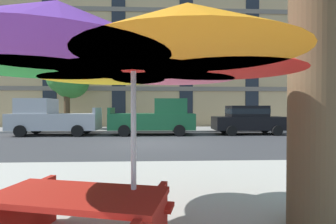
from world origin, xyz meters
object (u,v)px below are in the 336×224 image
Objects in this scene: pickup_green at (156,118)px; patio_umbrella at (133,52)px; picnic_table at (78,220)px; sedan_black at (248,119)px; pickup_silver at (52,118)px; street_tree_left at (67,79)px.

pickup_green is 1.39× the size of patio_umbrella.
sedan_black is at bearing 63.07° from picnic_table.
picnic_table is (5.47, -12.81, -0.54)m from pickup_silver.
patio_umbrella reaches higher than picnic_table.
sedan_black is at bearing -0.00° from pickup_silver.
sedan_black is at bearing 64.95° from patio_umbrella.
street_tree_left is 17.07m from picnic_table.
street_tree_left is 2.37× the size of picnic_table.
sedan_black is at bearing -0.00° from pickup_green.
street_tree_left is (-6.38, 3.00, 2.66)m from pickup_green.
patio_umbrella is (-5.93, -12.70, 1.32)m from sedan_black.
picnic_table is (-6.50, -12.81, -0.46)m from sedan_black.
street_tree_left is at bearing 166.07° from sedan_black.
patio_umbrella is at bearing -64.59° from pickup_silver.
street_tree_left is 16.93m from patio_umbrella.
pickup_green is 1.16× the size of sedan_black.
street_tree_left is at bearing 111.43° from patio_umbrella.
patio_umbrella reaches higher than pickup_silver.
picnic_table is (5.60, -15.81, -3.20)m from street_tree_left.
pickup_silver is 11.97m from sedan_black.
patio_umbrella is at bearing -68.57° from street_tree_left.
street_tree_left is (-0.13, 3.00, 2.66)m from pickup_silver.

